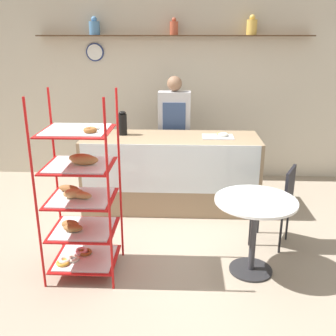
{
  "coord_description": "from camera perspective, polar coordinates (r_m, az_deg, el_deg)",
  "views": [
    {
      "loc": [
        0.18,
        -3.59,
        2.18
      ],
      "look_at": [
        0.0,
        0.44,
        0.81
      ],
      "focal_mm": 42.0,
      "sensor_mm": 36.0,
      "label": 1
    }
  ],
  "objects": [
    {
      "name": "pastry_rack",
      "position": [
        3.7,
        -12.62,
        -4.29
      ],
      "size": [
        0.65,
        0.59,
        1.73
      ],
      "color": "#B71414",
      "rests_on": "ground_plane"
    },
    {
      "name": "person_worker",
      "position": [
        5.61,
        0.91,
        5.56
      ],
      "size": [
        0.45,
        0.23,
        1.65
      ],
      "color": "#282833",
      "rests_on": "ground_plane"
    },
    {
      "name": "display_counter",
      "position": [
        5.13,
        0.4,
        -0.6
      ],
      "size": [
        2.24,
        0.77,
        0.95
      ],
      "color": "#937A5B",
      "rests_on": "ground_plane"
    },
    {
      "name": "back_wall",
      "position": [
        6.17,
        0.85,
        11.2
      ],
      "size": [
        10.0,
        0.3,
        2.7
      ],
      "color": "beige",
      "rests_on": "ground_plane"
    },
    {
      "name": "donut_tray_counter",
      "position": [
        5.03,
        7.67,
        4.72
      ],
      "size": [
        0.39,
        0.28,
        0.05
      ],
      "color": "silver",
      "rests_on": "display_counter"
    },
    {
      "name": "cafe_table",
      "position": [
        3.76,
        12.45,
        -7.06
      ],
      "size": [
        0.76,
        0.76,
        0.75
      ],
      "color": "#262628",
      "rests_on": "ground_plane"
    },
    {
      "name": "cafe_chair",
      "position": [
        4.32,
        15.89,
        -4.21
      ],
      "size": [
        0.51,
        0.51,
        0.89
      ],
      "rotation": [
        0.0,
        0.0,
        4.26
      ],
      "color": "black",
      "rests_on": "ground_plane"
    },
    {
      "name": "coffee_carafe",
      "position": [
        5.1,
        -6.6,
        6.46
      ],
      "size": [
        0.11,
        0.11,
        0.31
      ],
      "color": "black",
      "rests_on": "display_counter"
    },
    {
      "name": "ground_plane",
      "position": [
        4.2,
        -0.27,
        -12.49
      ],
      "size": [
        14.0,
        14.0,
        0.0
      ],
      "primitive_type": "plane",
      "color": "gray"
    }
  ]
}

